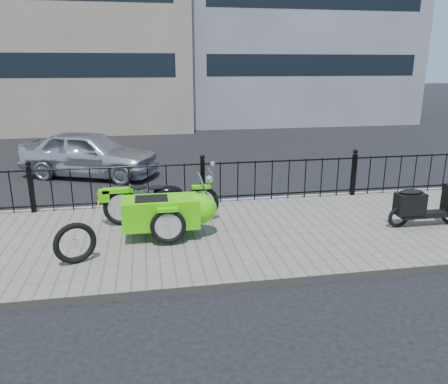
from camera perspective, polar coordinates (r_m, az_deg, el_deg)
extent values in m
plane|color=black|center=(8.41, -1.59, -4.86)|extent=(120.00, 120.00, 0.00)
cube|color=#676057|center=(7.92, -1.05, -5.74)|extent=(30.00, 3.80, 0.12)
cube|color=gray|center=(9.73, -2.87, -1.51)|extent=(30.00, 0.10, 0.12)
cylinder|color=black|center=(9.35, -2.84, 3.67)|extent=(14.00, 0.04, 0.04)
cylinder|color=black|center=(9.55, -2.78, -0.73)|extent=(14.00, 0.04, 0.04)
cube|color=black|center=(9.66, -23.85, 0.30)|extent=(0.09, 0.09, 0.96)
sphere|color=black|center=(9.54, -24.22, 3.41)|extent=(0.11, 0.11, 0.11)
cube|color=black|center=(9.45, -2.81, 1.36)|extent=(0.09, 0.09, 0.96)
sphere|color=black|center=(9.32, -2.85, 4.57)|extent=(0.11, 0.11, 0.11)
cube|color=black|center=(10.47, 16.57, 2.18)|extent=(0.09, 0.09, 0.96)
sphere|color=black|center=(10.35, 16.81, 5.07)|extent=(0.11, 0.11, 0.11)
cube|color=gray|center=(24.42, -23.34, 22.07)|extent=(14.00, 8.00, 12.00)
cube|color=black|center=(20.36, -24.82, 14.79)|extent=(12.50, 0.06, 1.00)
cube|color=black|center=(22.32, 11.71, 15.92)|extent=(10.50, 0.06, 1.00)
torus|color=black|center=(8.42, -2.97, -1.49)|extent=(0.69, 0.09, 0.69)
torus|color=black|center=(8.37, -13.21, -2.01)|extent=(0.69, 0.09, 0.69)
torus|color=black|center=(7.29, -7.30, -4.48)|extent=(0.60, 0.08, 0.60)
cube|color=gray|center=(8.36, -8.08, -1.62)|extent=(0.34, 0.22, 0.24)
cylinder|color=black|center=(8.38, -8.06, -2.08)|extent=(1.40, 0.04, 0.04)
ellipsoid|color=black|center=(8.29, -7.32, 0.00)|extent=(0.54, 0.29, 0.26)
cylinder|color=silver|center=(8.27, -1.79, 2.67)|extent=(0.03, 0.56, 0.03)
cylinder|color=silver|center=(8.33, -2.59, 0.56)|extent=(0.25, 0.04, 0.59)
sphere|color=silver|center=(8.30, -1.92, 1.72)|extent=(0.15, 0.15, 0.15)
cube|color=#48DA07|center=(8.32, -3.00, 0.67)|extent=(0.36, 0.12, 0.06)
cube|color=#48DA07|center=(8.28, -13.70, 0.21)|extent=(0.55, 0.16, 0.08)
ellipsoid|color=black|center=(8.26, -8.87, 0.59)|extent=(0.31, 0.22, 0.08)
ellipsoid|color=black|center=(8.25, -11.09, 0.61)|extent=(0.31, 0.22, 0.08)
sphere|color=red|center=(8.33, -16.08, -0.31)|extent=(0.07, 0.07, 0.07)
cube|color=yellow|center=(8.48, -16.05, -1.29)|extent=(0.02, 0.14, 0.10)
cube|color=#48DA07|center=(7.61, -8.25, -2.61)|extent=(1.30, 0.62, 0.50)
ellipsoid|color=#48DA07|center=(7.64, -3.38, -2.17)|extent=(0.65, 0.60, 0.54)
cube|color=black|center=(7.54, -9.46, -1.01)|extent=(0.55, 0.43, 0.06)
cube|color=#48DA07|center=(7.19, -7.38, -2.32)|extent=(0.34, 0.11, 0.06)
torus|color=black|center=(8.72, 21.84, -3.03)|extent=(0.41, 0.07, 0.41)
cube|color=black|center=(9.01, 24.81, -2.67)|extent=(0.99, 0.22, 0.10)
cube|color=black|center=(8.75, 23.11, -1.42)|extent=(0.55, 0.26, 0.40)
ellipsoid|color=black|center=(8.69, 23.28, 0.01)|extent=(0.46, 0.23, 0.09)
torus|color=black|center=(7.00, -18.87, -6.34)|extent=(0.64, 0.35, 0.65)
imported|color=silver|center=(12.75, -17.16, 4.80)|extent=(4.10, 2.86, 1.30)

